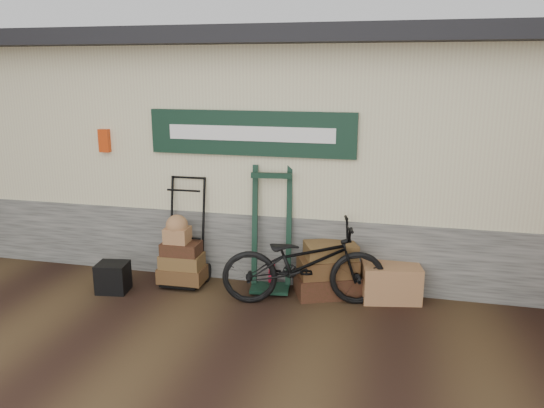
# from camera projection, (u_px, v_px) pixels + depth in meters

# --- Properties ---
(ground) EXTENTS (80.00, 80.00, 0.00)m
(ground) POSITION_uv_depth(u_px,v_px,m) (255.00, 316.00, 5.99)
(ground) COLOR black
(ground) RESTS_ON ground
(station_building) EXTENTS (14.40, 4.10, 3.20)m
(station_building) POSITION_uv_depth(u_px,v_px,m) (300.00, 142.00, 8.17)
(station_building) COLOR #4C4C47
(station_building) RESTS_ON ground
(porter_trolley) EXTENTS (0.71, 0.54, 1.40)m
(porter_trolley) POSITION_uv_depth(u_px,v_px,m) (185.00, 230.00, 6.82)
(porter_trolley) COLOR black
(porter_trolley) RESTS_ON ground
(green_barrow) EXTENTS (0.62, 0.54, 1.56)m
(green_barrow) POSITION_uv_depth(u_px,v_px,m) (271.00, 229.00, 6.60)
(green_barrow) COLOR black
(green_barrow) RESTS_ON ground
(suitcase_stack) EXTENTS (0.89, 0.73, 0.67)m
(suitcase_stack) POSITION_uv_depth(u_px,v_px,m) (328.00, 269.00, 6.50)
(suitcase_stack) COLOR #332110
(suitcase_stack) RESTS_ON ground
(wicker_hamper) EXTENTS (0.75, 0.57, 0.45)m
(wicker_hamper) POSITION_uv_depth(u_px,v_px,m) (391.00, 282.00, 6.39)
(wicker_hamper) COLOR #9C683E
(wicker_hamper) RESTS_ON ground
(black_trunk) EXTENTS (0.41, 0.37, 0.37)m
(black_trunk) POSITION_uv_depth(u_px,v_px,m) (113.00, 277.00, 6.63)
(black_trunk) COLOR black
(black_trunk) RESTS_ON ground
(bicycle) EXTENTS (1.07, 2.03, 1.12)m
(bicycle) POSITION_uv_depth(u_px,v_px,m) (304.00, 259.00, 6.21)
(bicycle) COLOR black
(bicycle) RESTS_ON ground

